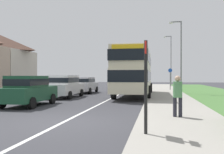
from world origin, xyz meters
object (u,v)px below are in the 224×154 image
Objects in this scene: double_decker_bus at (134,70)px; bus_stop_sign at (146,80)px; pedestrian_at_stop at (178,94)px; street_lamp_mid at (180,52)px; parked_car_white at (65,85)px; parked_car_silver at (85,84)px; cycle_route_sign at (170,78)px; parked_car_dark_green at (28,89)px; street_lamp_far at (170,58)px.

double_decker_bus is 3.91× the size of bus_stop_sign.
street_lamp_mid is at bearing 84.39° from pedestrian_at_stop.
parked_car_white is at bearing -156.19° from double_decker_bus.
parked_car_white reaches higher than parked_car_silver.
cycle_route_sign is 5.50m from street_lamp_mid.
cycle_route_sign reaches higher than parked_car_dark_green.
street_lamp_mid is at bearing -90.05° from street_lamp_far.
double_decker_bus is at bearing 103.42° from pedestrian_at_stop.
cycle_route_sign reaches higher than parked_car_white.
pedestrian_at_stop is at bearing -47.66° from parked_car_white.
double_decker_bus is 13.80m from bus_stop_sign.
bus_stop_sign is at bearing -59.86° from parked_car_white.
parked_car_dark_green is (-5.19, -7.71, -1.23)m from double_decker_bus.
parked_car_dark_green is 0.59× the size of street_lamp_mid.
double_decker_bus is at bearing 96.20° from bus_stop_sign.
street_lamp_mid reaches higher than parked_car_silver.
parked_car_silver is at bearing 119.22° from pedestrian_at_stop.
parked_car_silver is 18.37m from street_lamp_far.
street_lamp_far is at bearing 66.46° from parked_car_white.
double_decker_bus reaches higher than parked_car_dark_green.
cycle_route_sign is 0.38× the size of street_lamp_mid.
parked_car_white is 13.23m from bus_stop_sign.
parked_car_silver is 15.71m from pedestrian_at_stop.
double_decker_bus is 2.38× the size of parked_car_silver.
cycle_route_sign is at bearing 96.94° from street_lamp_mid.
street_lamp_mid is (2.43, 16.80, 2.35)m from bus_stop_sign.
pedestrian_at_stop is (7.71, -8.46, 0.04)m from parked_car_white.
parked_car_dark_green is 1.53× the size of bus_stop_sign.
cycle_route_sign reaches higher than pedestrian_at_stop.
parked_car_silver is (0.04, 5.25, -0.07)m from parked_car_white.
parked_car_silver is 2.55× the size of pedestrian_at_stop.
parked_car_white is at bearing 120.14° from bus_stop_sign.
double_decker_bus reaches higher than parked_car_white.
bus_stop_sign is at bearing -83.80° from double_decker_bus.
pedestrian_at_stop is at bearing -92.68° from street_lamp_far.
parked_car_silver is at bearing 149.73° from double_decker_bus.
pedestrian_at_stop is 0.21× the size of street_lamp_far.
street_lamp_far reaches higher than bus_stop_sign.
double_decker_bus is at bearing 56.05° from parked_car_dark_green.
parked_car_white is at bearing -90.39° from parked_car_silver.
bus_stop_sign reaches higher than parked_car_dark_green.
bus_stop_sign is 32.49m from street_lamp_far.
cycle_route_sign is at bearing 50.43° from parked_car_white.
parked_car_dark_green and pedestrian_at_stop have the same top height.
pedestrian_at_stop is (2.56, -10.73, -1.17)m from double_decker_bus.
cycle_route_sign is (0.76, 18.70, 0.45)m from pedestrian_at_stop.
street_lamp_far is (9.04, 15.58, 3.60)m from parked_car_silver.
parked_car_white is 2.71× the size of pedestrian_at_stop.
double_decker_bus is 1.30× the size of street_lamp_far.
pedestrian_at_stop is 14.19m from street_lamp_mid.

